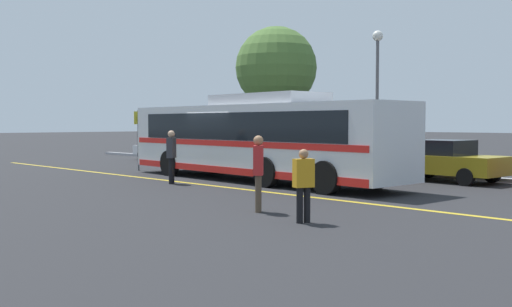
{
  "coord_description": "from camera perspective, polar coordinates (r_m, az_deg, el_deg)",
  "views": [
    {
      "loc": [
        16.75,
        -14.81,
        2.1
      ],
      "look_at": [
        1.36,
        0.29,
        1.0
      ],
      "focal_mm": 42.0,
      "sensor_mm": 36.0,
      "label": 1
    }
  ],
  "objects": [
    {
      "name": "tree_0",
      "position": [
        31.42,
        1.93,
        8.17
      ],
      "size": [
        4.23,
        4.23,
        7.1
      ],
      "color": "#513823",
      "rests_on": "ground_plane"
    },
    {
      "name": "street_lamp",
      "position": [
        27.24,
        11.48,
        7.58
      ],
      "size": [
        0.47,
        0.47,
        6.18
      ],
      "color": "#59595E",
      "rests_on": "ground_plane"
    },
    {
      "name": "parked_car_3",
      "position": [
        22.47,
        17.62,
        -0.66
      ],
      "size": [
        4.2,
        2.18,
        1.49
      ],
      "rotation": [
        0.0,
        0.0,
        -1.63
      ],
      "color": "olive",
      "rests_on": "ground_plane"
    },
    {
      "name": "parked_car_0",
      "position": [
        33.57,
        -8.33,
        0.46
      ],
      "size": [
        4.83,
        1.97,
        1.3
      ],
      "rotation": [
        0.0,
        0.0,
        1.53
      ],
      "color": "silver",
      "rests_on": "ground_plane"
    },
    {
      "name": "pedestrian_1",
      "position": [
        12.57,
        4.54,
        -2.68
      ],
      "size": [
        0.37,
        0.47,
        1.55
      ],
      "rotation": [
        0.0,
        0.0,
        1.17
      ],
      "color": "black",
      "rests_on": "ground_plane"
    },
    {
      "name": "parked_car_1",
      "position": [
        29.49,
        -1.84,
        0.23
      ],
      "size": [
        4.27,
        2.29,
        1.42
      ],
      "rotation": [
        0.0,
        0.0,
        -1.49
      ],
      "color": "#335B33",
      "rests_on": "ground_plane"
    },
    {
      "name": "bus_stop_sign",
      "position": [
        26.84,
        -11.15,
        1.95
      ],
      "size": [
        0.07,
        0.4,
        2.65
      ],
      "rotation": [
        0.0,
        0.0,
        1.51
      ],
      "color": "#59595E",
      "rests_on": "ground_plane"
    },
    {
      "name": "ground_plane",
      "position": [
        22.46,
        -2.98,
        -2.44
      ],
      "size": [
        220.0,
        220.0,
        0.0
      ],
      "primitive_type": "plane",
      "color": "#262628"
    },
    {
      "name": "curb_strip",
      "position": [
        26.1,
        9.25,
        -1.56
      ],
      "size": [
        40.4,
        0.36,
        0.15
      ],
      "primitive_type": "cube",
      "color": "#99999E",
      "rests_on": "ground_plane"
    },
    {
      "name": "parked_car_2",
      "position": [
        26.26,
        5.59,
        -0.27
      ],
      "size": [
        4.4,
        2.09,
        1.21
      ],
      "rotation": [
        0.0,
        0.0,
        -1.63
      ],
      "color": "silver",
      "rests_on": "ground_plane"
    },
    {
      "name": "pedestrian_0",
      "position": [
        20.81,
        -8.06,
        0.04
      ],
      "size": [
        0.42,
        0.47,
        1.84
      ],
      "rotation": [
        0.0,
        0.0,
        2.17
      ],
      "color": "black",
      "rests_on": "ground_plane"
    },
    {
      "name": "transit_bus",
      "position": [
        21.55,
        0.03,
        1.54
      ],
      "size": [
        12.82,
        3.21,
        3.12
      ],
      "rotation": [
        0.0,
        0.0,
        1.51
      ],
      "color": "silver",
      "rests_on": "ground_plane"
    },
    {
      "name": "pedestrian_2",
      "position": [
        14.06,
        0.23,
        -1.41
      ],
      "size": [
        0.44,
        0.46,
        1.81
      ],
      "rotation": [
        0.0,
        0.0,
        5.44
      ],
      "color": "brown",
      "rests_on": "ground_plane"
    },
    {
      "name": "lane_strip_0",
      "position": [
        20.19,
        -4.46,
        -3.04
      ],
      "size": [
        32.4,
        0.2,
        0.01
      ],
      "primitive_type": "cube",
      "rotation": [
        0.0,
        0.0,
        1.57
      ],
      "color": "gold",
      "rests_on": "ground_plane"
    }
  ]
}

